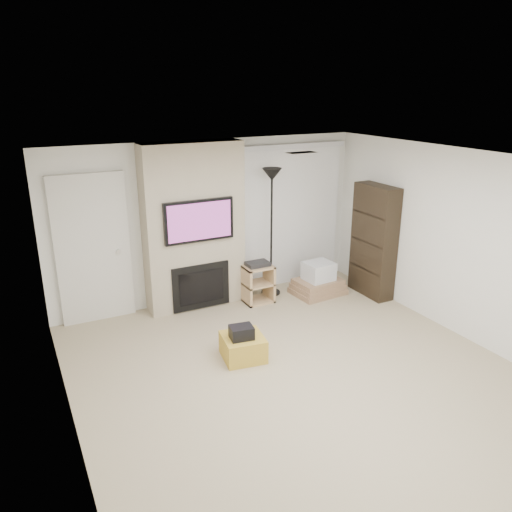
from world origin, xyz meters
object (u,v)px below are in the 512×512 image
floor_lamp (272,196)px  ottoman (243,347)px  av_stand (258,281)px  bookshelf (374,241)px  box_stack (318,282)px

floor_lamp → ottoman: bearing=-128.3°
ottoman → av_stand: bearing=56.7°
bookshelf → box_stack: bearing=153.4°
av_stand → box_stack: bearing=-9.4°
ottoman → floor_lamp: size_ratio=0.24×
bookshelf → av_stand: bearing=162.8°
floor_lamp → box_stack: bearing=-27.7°
box_stack → bookshelf: 1.11m
ottoman → av_stand: (0.96, 1.46, 0.20)m
ottoman → box_stack: box_stack is taller
box_stack → floor_lamp: bearing=152.3°
box_stack → bookshelf: bearing=-26.6°
av_stand → floor_lamp: bearing=29.0°
ottoman → floor_lamp: floor_lamp is taller
ottoman → av_stand: av_stand is taller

